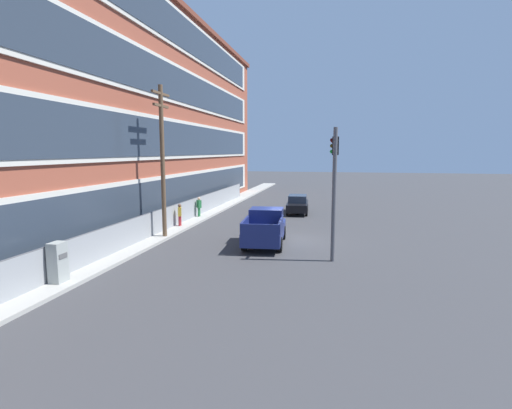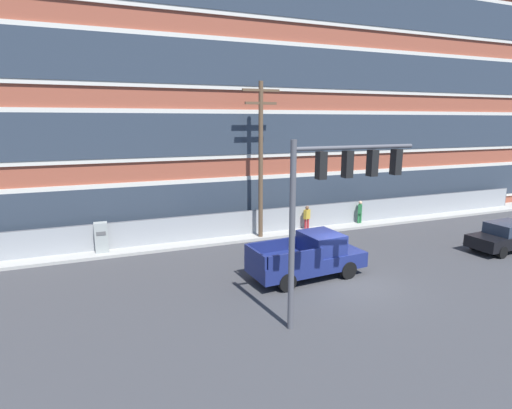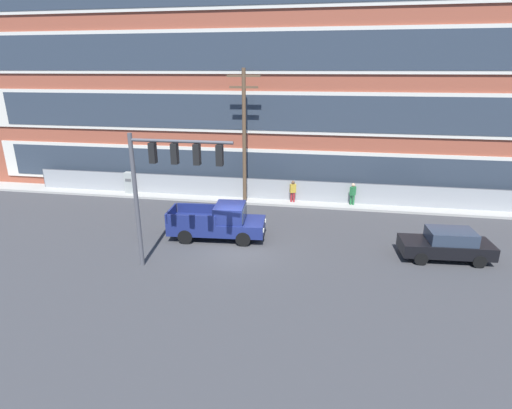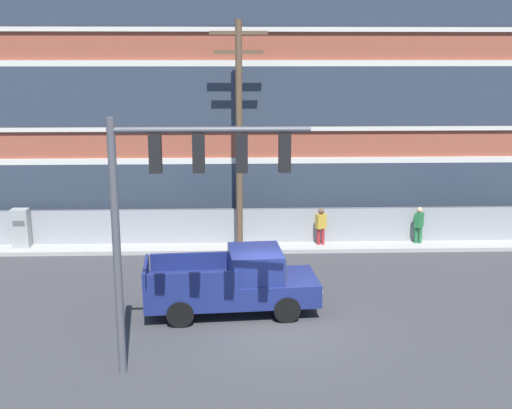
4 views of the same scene
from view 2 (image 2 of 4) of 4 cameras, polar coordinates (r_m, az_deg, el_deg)
The scene contains 11 objects.
ground_plane at distance 18.33m, azimuth 13.01°, elevation -10.82°, with size 160.00×160.00×0.00m, color #38383A.
sidewalk_building_side at distance 25.02m, azimuth 2.40°, elevation -4.11°, with size 80.00×1.92×0.16m, color #9E9B93.
brick_mill_building at distance 29.98m, azimuth 2.78°, elevation 14.21°, with size 52.08×9.37×16.35m.
chain_link_fence at distance 25.70m, azimuth 5.72°, elevation -1.99°, with size 38.32×0.06×1.63m.
traffic_signal_mast at distance 13.55m, azimuth 11.14°, elevation 2.19°, with size 4.74×0.43×6.41m.
pickup_truck_navy at distance 18.35m, azimuth 7.61°, elevation -7.42°, with size 5.47×2.45×1.99m.
sedan_black at distance 25.74m, azimuth 32.08°, elevation -3.86°, with size 4.46×2.00×1.56m.
utility_pole_near_corner at distance 23.14m, azimuth 0.68°, elevation 6.99°, with size 2.21×0.26×9.14m.
electrical_cabinet at distance 22.61m, azimuth -21.21°, elevation -4.58°, with size 0.67×0.51×1.76m.
pedestrian_near_cabinet at distance 25.60m, azimuth 7.28°, elevation -1.76°, with size 0.46×0.37×1.69m.
pedestrian_by_fence at distance 27.83m, azimuth 14.62°, elevation -0.95°, with size 0.44×0.46×1.69m.
Camera 2 is at (-9.83, -13.79, 7.00)m, focal length 28.00 mm.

